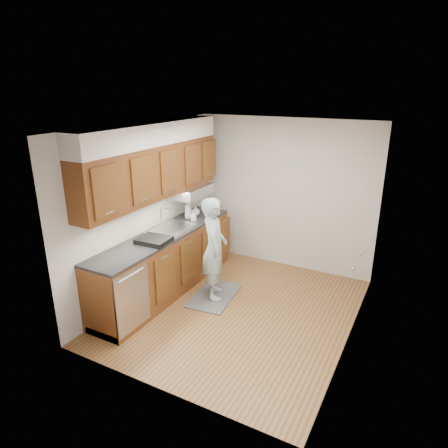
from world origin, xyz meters
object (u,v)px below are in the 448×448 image
(soap_bottle_a, at_px, (188,209))
(soap_bottle_b, at_px, (193,215))
(soap_bottle_c, at_px, (195,210))
(dish_rack, at_px, (154,240))
(person, at_px, (214,242))

(soap_bottle_a, bearing_deg, soap_bottle_b, -26.94)
(soap_bottle_b, bearing_deg, soap_bottle_c, 113.65)
(soap_bottle_b, height_order, soap_bottle_c, soap_bottle_c)
(soap_bottle_a, bearing_deg, dish_rack, -81.74)
(soap_bottle_a, relative_size, soap_bottle_c, 1.68)
(soap_bottle_c, bearing_deg, soap_bottle_a, -102.72)
(soap_bottle_b, xyz_separation_m, soap_bottle_c, (-0.10, 0.23, 0.00))
(soap_bottle_a, xyz_separation_m, dish_rack, (0.16, -1.11, -0.11))
(dish_rack, bearing_deg, soap_bottle_a, 94.90)
(person, xyz_separation_m, soap_bottle_c, (-0.76, 0.72, 0.16))
(person, bearing_deg, dish_rack, 100.32)
(dish_rack, bearing_deg, soap_bottle_b, 87.93)
(person, height_order, dish_rack, person)
(soap_bottle_b, height_order, dish_rack, soap_bottle_b)
(soap_bottle_c, distance_m, dish_rack, 1.28)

